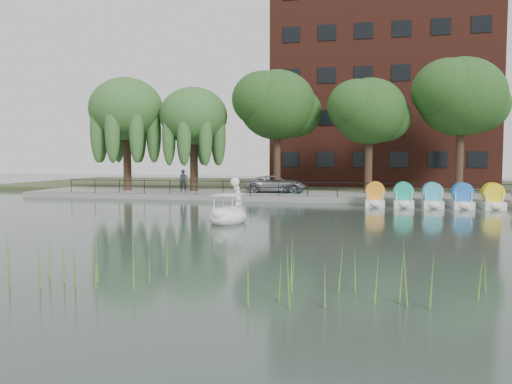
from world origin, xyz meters
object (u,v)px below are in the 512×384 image
(minivan, at_px, (276,183))
(pedestrian, at_px, (183,179))
(swan_boat, at_px, (229,213))
(bicycle, at_px, (291,187))

(minivan, xyz_separation_m, pedestrian, (-6.75, -1.71, 0.26))
(pedestrian, bearing_deg, swan_boat, -80.02)
(pedestrian, bearing_deg, minivan, -4.90)
(minivan, relative_size, swan_boat, 1.98)
(pedestrian, xyz_separation_m, swan_boat, (7.25, -13.03, -0.93))
(bicycle, bearing_deg, swan_boat, -169.52)
(pedestrian, height_order, swan_boat, pedestrian)
(swan_boat, bearing_deg, minivan, 100.23)
(bicycle, relative_size, swan_boat, 0.64)
(bicycle, bearing_deg, pedestrian, 105.92)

